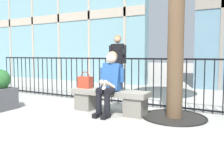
# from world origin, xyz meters

# --- Properties ---
(ground_plane) EXTENTS (60.00, 60.00, 0.00)m
(ground_plane) POSITION_xyz_m (0.00, 0.00, 0.00)
(ground_plane) COLOR #9E9B93
(stone_bench) EXTENTS (1.60, 0.44, 0.45)m
(stone_bench) POSITION_xyz_m (0.00, 0.00, 0.27)
(stone_bench) COLOR gray
(stone_bench) RESTS_ON ground
(seated_person_with_phone) EXTENTS (0.52, 0.66, 1.21)m
(seated_person_with_phone) POSITION_xyz_m (0.08, -0.13, 0.65)
(seated_person_with_phone) COLOR black
(seated_person_with_phone) RESTS_ON ground
(handbag_on_bench) EXTENTS (0.28, 0.17, 0.35)m
(handbag_on_bench) POSITION_xyz_m (-0.58, -0.01, 0.58)
(handbag_on_bench) COLOR #B23823
(handbag_on_bench) RESTS_ON stone_bench
(bystander_at_railing) EXTENTS (0.55, 0.38, 1.71)m
(bystander_at_railing) POSITION_xyz_m (-0.86, 2.00, 1.00)
(bystander_at_railing) COLOR black
(bystander_at_railing) RESTS_ON ground
(plaza_railing) EXTENTS (8.52, 0.04, 1.08)m
(plaza_railing) POSITION_xyz_m (-0.00, 0.87, 0.55)
(plaza_railing) COLOR black
(plaza_railing) RESTS_ON ground
(planter) EXTENTS (0.52, 0.52, 0.85)m
(planter) POSITION_xyz_m (-2.13, -0.90, 0.39)
(planter) COLOR #4C4C51
(planter) RESTS_ON ground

